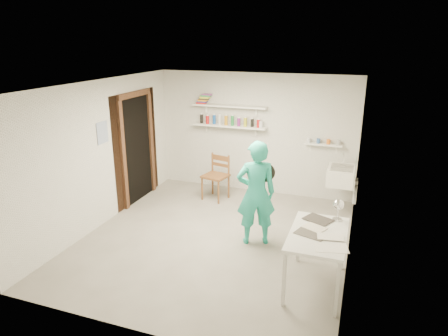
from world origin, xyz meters
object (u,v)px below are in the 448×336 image
(man, at_px, (256,193))
(work_table, at_px, (316,260))
(wooden_chair, at_px, (215,176))
(belfast_sink, at_px, (341,176))
(wall_clock, at_px, (265,173))
(desk_lamp, at_px, (338,204))

(man, relative_size, work_table, 1.44)
(wooden_chair, bearing_deg, work_table, -32.75)
(belfast_sink, distance_m, wall_clock, 1.79)
(desk_lamp, bearing_deg, man, 160.97)
(belfast_sink, relative_size, man, 0.37)
(man, distance_m, work_table, 1.41)
(man, height_order, desk_lamp, man)
(wall_clock, xyz_separation_m, desk_lamp, (1.13, -0.62, -0.11))
(wall_clock, bearing_deg, man, -135.97)
(belfast_sink, distance_m, wooden_chair, 2.35)
(wooden_chair, bearing_deg, belfast_sink, 17.38)
(desk_lamp, bearing_deg, work_table, -112.42)
(wooden_chair, bearing_deg, desk_lamp, -24.27)
(wall_clock, distance_m, work_table, 1.59)
(belfast_sink, height_order, desk_lamp, desk_lamp)
(man, bearing_deg, belfast_sink, -148.34)
(belfast_sink, bearing_deg, wall_clock, -126.90)
(belfast_sink, xyz_separation_m, wall_clock, (-1.05, -1.40, 0.38))
(belfast_sink, distance_m, work_table, 2.49)
(man, height_order, work_table, man)
(wooden_chair, xyz_separation_m, work_table, (2.22, -2.30, -0.10))
(work_table, relative_size, desk_lamp, 8.00)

